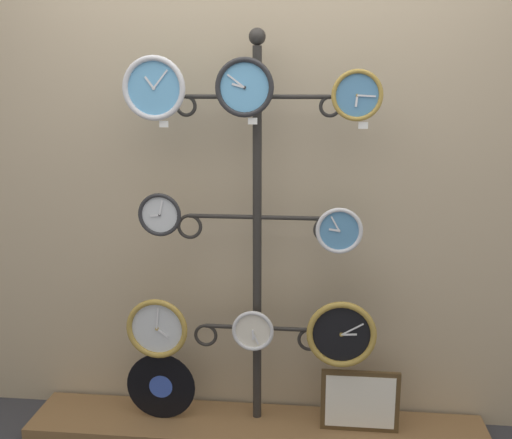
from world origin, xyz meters
TOP-DOWN VIEW (x-y plane):
  - shop_wall at (0.00, 0.57)m, footprint 4.40×0.04m
  - low_shelf at (0.00, 0.35)m, footprint 2.20×0.36m
  - display_stand at (0.00, 0.41)m, footprint 0.75×0.37m
  - clock_top_left at (-0.43, 0.31)m, footprint 0.28×0.04m
  - clock_top_center at (-0.04, 0.32)m, footprint 0.25×0.04m
  - clock_top_right at (0.43, 0.31)m, footprint 0.21×0.04m
  - clock_middle_left at (-0.43, 0.32)m, footprint 0.20×0.04m
  - clock_middle_right at (0.37, 0.34)m, footprint 0.21×0.04m
  - clock_bottom_left at (-0.46, 0.30)m, footprint 0.29×0.04m
  - clock_bottom_center at (-0.01, 0.34)m, footprint 0.20×0.04m
  - clock_bottom_right at (0.39, 0.31)m, footprint 0.32×0.04m
  - vinyl_record at (-0.46, 0.34)m, footprint 0.34×0.01m
  - picture_frame at (0.49, 0.33)m, footprint 0.37×0.02m
  - price_tag_upper at (-0.40, 0.31)m, footprint 0.04×0.00m
  - price_tag_mid at (-0.01, 0.32)m, footprint 0.04×0.00m
  - price_tag_lower at (0.46, 0.30)m, footprint 0.04×0.00m

SIDE VIEW (x-z plane):
  - low_shelf at x=0.00m, z-range 0.00..0.06m
  - picture_frame at x=0.49m, z-range 0.06..0.36m
  - vinyl_record at x=-0.46m, z-range 0.06..0.40m
  - clock_bottom_center at x=-0.01m, z-range 0.44..0.64m
  - clock_bottom_left at x=-0.46m, z-range 0.40..0.69m
  - clock_bottom_right at x=0.39m, z-range 0.39..0.71m
  - display_stand at x=0.00m, z-range -0.27..1.63m
  - clock_middle_right at x=0.37m, z-range 0.92..1.13m
  - clock_middle_left at x=-0.43m, z-range 0.99..1.19m
  - shop_wall at x=0.00m, z-range 0.00..2.80m
  - price_tag_upper at x=-0.40m, z-range 1.48..1.50m
  - price_tag_lower at x=0.46m, z-range 1.48..1.50m
  - price_tag_mid at x=-0.01m, z-range 1.49..1.52m
  - clock_top_right at x=0.43m, z-range 1.51..1.72m
  - clock_top_left at x=-0.43m, z-range 1.50..1.78m
  - clock_top_center at x=-0.04m, z-range 1.52..1.77m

